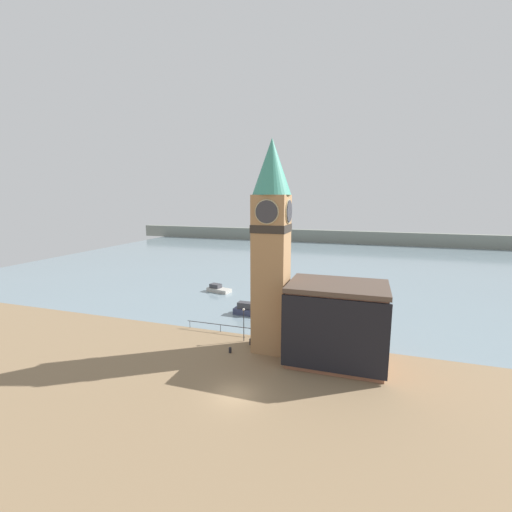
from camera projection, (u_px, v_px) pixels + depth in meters
The scene contains 11 objects.
ground_plane at pixel (235, 395), 31.88m from camera, with size 160.00×160.00×0.00m, color #846B4C.
water at pixel (326, 260), 101.08m from camera, with size 160.00×120.00×0.00m.
far_shoreline at pixel (338, 237), 138.15m from camera, with size 180.00×3.00×5.00m.
pier_railing at pixel (220, 325), 46.70m from camera, with size 10.01×0.08×1.09m.
clock_tower at pixel (271, 242), 39.49m from camera, with size 4.41×4.41×24.70m.
pier_building at pixel (336, 323), 37.80m from camera, with size 10.71×7.66×8.95m.
boat_near at pixel (251, 311), 53.55m from camera, with size 6.22×2.11×1.94m.
boat_far at pixel (218, 289), 66.85m from camera, with size 5.06×3.16×1.47m.
mooring_bollard_near at pixel (251, 341), 42.73m from camera, with size 0.37×0.37×0.86m.
mooring_bollard_far at pixel (230, 350), 40.56m from camera, with size 0.35×0.35×0.70m.
lamp_post at pixel (244, 319), 43.38m from camera, with size 0.32×0.32×4.39m.
Camera 1 is at (10.89, -27.18, 18.21)m, focal length 24.00 mm.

